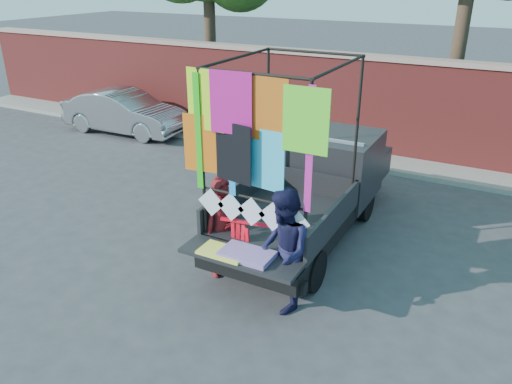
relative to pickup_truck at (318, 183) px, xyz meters
The scene contains 8 objects.
ground 2.68m from the pickup_truck, 79.14° to the right, with size 90.00×90.00×0.00m, color #38383A.
brick_wall 4.56m from the pickup_truck, 83.94° to the left, with size 30.00×0.45×2.61m.
curb 3.91m from the pickup_truck, 82.83° to the left, with size 30.00×1.20×0.12m, color gray.
pickup_truck is the anchor object (origin of this frame).
sedan 7.94m from the pickup_truck, 158.50° to the left, with size 1.35×3.88×1.28m, color #A2A5A9.
woman 2.45m from the pickup_truck, 105.23° to the right, with size 0.61×0.40×1.68m, color maroon.
man 2.77m from the pickup_truck, 78.44° to the right, with size 0.90×0.70×1.85m, color #161536.
streamer_bundle 2.56m from the pickup_truck, 93.44° to the right, with size 0.98×0.21×0.68m.
Camera 1 is at (2.59, -5.76, 4.52)m, focal length 35.00 mm.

